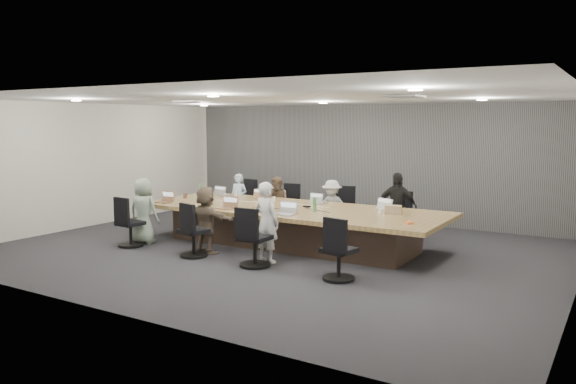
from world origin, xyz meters
The scene contains 40 objects.
floor centered at (0.00, 0.00, 0.00)m, with size 10.00×8.00×0.00m, color #28282D.
ceiling centered at (0.00, 0.00, 2.80)m, with size 10.00×8.00×0.00m, color white.
wall_back centered at (0.00, 4.00, 1.40)m, with size 10.00×2.80×0.00m, color beige.
wall_front centered at (0.00, -4.00, 1.40)m, with size 10.00×2.80×0.00m, color beige.
wall_left centered at (-5.00, 0.00, 1.40)m, with size 8.00×2.80×0.00m, color beige.
curtain centered at (0.00, 3.92, 1.40)m, with size 9.80×0.04×2.80m, color #5C5B5D.
conference_table centered at (0.00, 0.50, 0.40)m, with size 6.00×2.20×0.74m.
chair_0 centered at (-2.24, 2.20, 0.40)m, with size 0.54×0.54×0.80m, color black, non-canonical shape.
chair_1 centered at (-1.15, 2.20, 0.37)m, with size 0.49×0.49×0.73m, color black, non-canonical shape.
chair_2 centered at (0.20, 2.20, 0.39)m, with size 0.53×0.53×0.78m, color black, non-canonical shape.
chair_3 centered at (1.63, 2.20, 0.37)m, with size 0.49×0.49×0.73m, color black, non-canonical shape.
chair_4 centered at (-2.56, -1.20, 0.37)m, with size 0.50×0.50×0.75m, color black, non-canonical shape.
chair_5 centered at (-0.98, -1.20, 0.38)m, with size 0.52×0.52×0.76m, color black, non-canonical shape.
chair_6 centered at (0.34, -1.20, 0.40)m, with size 0.54×0.54×0.80m, color black, non-canonical shape.
chair_7 centered at (1.88, -1.20, 0.38)m, with size 0.51×0.51×0.76m, color black, non-canonical shape.
person_0 centered at (-2.24, 1.85, 0.59)m, with size 0.43×0.28×1.18m, color silver.
laptop_0 centered at (-2.24, 1.30, 0.75)m, with size 0.33×0.23×0.02m, color #B2B2B7.
person_1 centered at (-1.15, 1.85, 0.58)m, with size 0.57×0.44×1.16m, color brown.
laptop_1 centered at (-1.15, 1.30, 0.75)m, with size 0.29×0.20×0.02m, color #8C6647.
person_2 centered at (0.20, 1.85, 0.58)m, with size 0.75×0.43×1.16m, color #A7A7A7.
laptop_2 centered at (0.20, 1.30, 0.75)m, with size 0.28×0.20×0.02m, color #B2B2B7.
person_3 centered at (1.63, 1.85, 0.70)m, with size 0.82×0.34×1.39m, color black.
laptop_3 centered at (1.63, 1.30, 0.75)m, with size 0.31×0.21×0.02m, color #B2B2B7.
person_4 centered at (-2.56, -0.85, 0.64)m, with size 0.63×0.41×1.29m, color gray.
laptop_4 centered at (-2.56, -0.30, 0.75)m, with size 0.31×0.21×0.02m, color #8C6647.
person_5 centered at (-0.98, -0.85, 0.61)m, with size 1.14×0.36×1.23m, color brown.
laptop_5 centered at (-0.98, -0.30, 0.75)m, with size 0.31×0.21×0.02m, color #8C6647.
person_6 centered at (0.34, -0.85, 0.69)m, with size 0.50×0.33×1.38m, color silver.
laptop_6 centered at (0.34, -0.30, 0.75)m, with size 0.35×0.24×0.02m, color #B2B2B7.
bottle_green_left centered at (-2.65, 1.00, 0.88)m, with size 0.08×0.08×0.28m, color #488146.
bottle_green_right centered at (0.64, 0.29, 0.87)m, with size 0.07×0.07×0.26m, color #488146.
bottle_clear centered at (-1.57, 0.83, 0.84)m, with size 0.06×0.06×0.20m, color silver.
cup_white_far centered at (-0.74, 1.04, 0.79)m, with size 0.07×0.07×0.09m, color white.
cup_white_near centered at (1.78, 0.67, 0.79)m, with size 0.07×0.07×0.09m, color white.
mug_brown centered at (-2.65, 0.46, 0.79)m, with size 0.08×0.08×0.10m, color brown.
mic_left centered at (-0.41, 0.20, 0.76)m, with size 0.15×0.10×0.03m, color black.
mic_right centered at (0.24, 0.70, 0.75)m, with size 0.14×0.09×0.03m, color black.
stapler centered at (-0.35, 0.07, 0.77)m, with size 0.16×0.04×0.06m, color black.
canvas_bag centered at (1.96, 0.81, 0.82)m, with size 0.28×0.17×0.15m, color #9D8566.
snack_packet centered at (2.53, 0.01, 0.76)m, with size 0.16×0.11×0.04m, color orange.
Camera 1 is at (5.53, -8.63, 2.37)m, focal length 35.00 mm.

